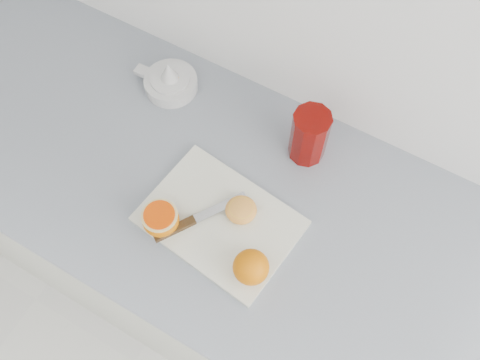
% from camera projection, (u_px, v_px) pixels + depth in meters
% --- Properties ---
extents(counter, '(2.65, 0.64, 0.89)m').
position_uv_depth(counter, '(224.00, 255.00, 1.59)').
color(counter, beige).
rests_on(counter, ground).
extents(cutting_board, '(0.35, 0.26, 0.01)m').
position_uv_depth(cutting_board, '(220.00, 221.00, 1.15)').
color(cutting_board, silver).
rests_on(cutting_board, counter).
extents(whole_orange, '(0.07, 0.07, 0.07)m').
position_uv_depth(whole_orange, '(251.00, 267.00, 1.06)').
color(whole_orange, orange).
rests_on(whole_orange, cutting_board).
extents(half_orange, '(0.08, 0.08, 0.05)m').
position_uv_depth(half_orange, '(161.00, 219.00, 1.12)').
color(half_orange, orange).
rests_on(half_orange, cutting_board).
extents(squeezed_shell, '(0.07, 0.07, 0.03)m').
position_uv_depth(squeezed_shell, '(241.00, 210.00, 1.14)').
color(squeezed_shell, orange).
rests_on(squeezed_shell, cutting_board).
extents(paring_knife, '(0.13, 0.19, 0.01)m').
position_uv_depth(paring_knife, '(183.00, 225.00, 1.13)').
color(paring_knife, '#453218').
rests_on(paring_knife, cutting_board).
extents(citrus_juicer, '(0.16, 0.13, 0.09)m').
position_uv_depth(citrus_juicer, '(170.00, 81.00, 1.30)').
color(citrus_juicer, white).
rests_on(citrus_juicer, counter).
extents(red_tumbler, '(0.09, 0.09, 0.14)m').
position_uv_depth(red_tumbler, '(309.00, 137.00, 1.18)').
color(red_tumbler, '#660501').
rests_on(red_tumbler, counter).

